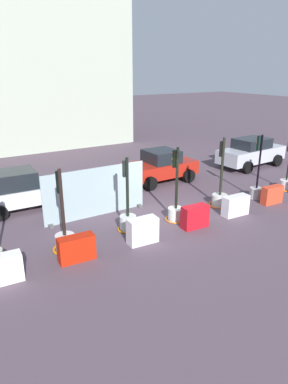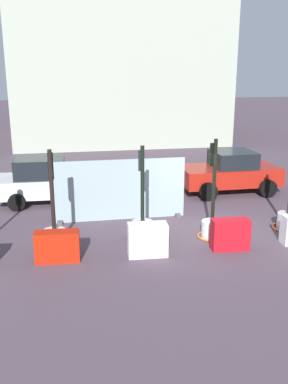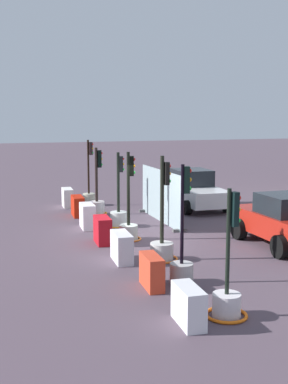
{
  "view_description": "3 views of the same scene",
  "coord_description": "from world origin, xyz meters",
  "px_view_note": "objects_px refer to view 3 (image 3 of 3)",
  "views": [
    {
      "loc": [
        -7.83,
        -10.32,
        5.65
      ],
      "look_at": [
        -1.57,
        -0.22,
        1.42
      ],
      "focal_mm": 32.34,
      "sensor_mm": 36.0,
      "label": 1
    },
    {
      "loc": [
        -4.26,
        -11.55,
        4.81
      ],
      "look_at": [
        -2.17,
        -0.23,
        1.48
      ],
      "focal_mm": 39.99,
      "sensor_mm": 36.0,
      "label": 2
    },
    {
      "loc": [
        15.57,
        -4.92,
        4.13
      ],
      "look_at": [
        -0.01,
        0.2,
        1.6
      ],
      "focal_mm": 47.21,
      "sensor_mm": 36.0,
      "label": 3
    }
  ],
  "objects_px": {
    "construction_barrier_5": "(152,272)",
    "traffic_light_6": "(227,297)",
    "construction_barrier_0": "(68,198)",
    "traffic_light_5": "(182,259)",
    "traffic_light_2": "(119,214)",
    "construction_barrier_2": "(88,216)",
    "construction_barrier_6": "(189,306)",
    "construction_barrier_3": "(103,230)",
    "car_white_van": "(195,190)",
    "traffic_light_0": "(89,193)",
    "traffic_light_4": "(162,243)",
    "car_red_compact": "(286,220)",
    "traffic_light_1": "(97,203)",
    "construction_barrier_4": "(122,247)",
    "traffic_light_3": "(129,224)",
    "construction_barrier_1": "(78,206)"
  },
  "relations": [
    {
      "from": "car_red_compact",
      "to": "construction_barrier_1",
      "type": "bearing_deg",
      "value": -141.54
    },
    {
      "from": "construction_barrier_0",
      "to": "construction_barrier_1",
      "type": "bearing_deg",
      "value": 1.22
    },
    {
      "from": "traffic_light_1",
      "to": "traffic_light_4",
      "type": "xyz_separation_m",
      "value": [
        7.11,
        0.27,
        0.01
      ]
    },
    {
      "from": "traffic_light_6",
      "to": "construction_barrier_3",
      "type": "xyz_separation_m",
      "value": [
        -6.65,
        -1.02,
        0.01
      ]
    },
    {
      "from": "traffic_light_2",
      "to": "construction_barrier_5",
      "type": "xyz_separation_m",
      "value": [
        6.74,
        -1.03,
        -0.08
      ]
    },
    {
      "from": "construction_barrier_5",
      "to": "car_red_compact",
      "type": "xyz_separation_m",
      "value": [
        -2.39,
        5.33,
        0.42
      ]
    },
    {
      "from": "traffic_light_1",
      "to": "traffic_light_6",
      "type": "height_order",
      "value": "traffic_light_1"
    },
    {
      "from": "construction_barrier_1",
      "to": "traffic_light_2",
      "type": "bearing_deg",
      "value": 23.98
    },
    {
      "from": "traffic_light_2",
      "to": "traffic_light_4",
      "type": "height_order",
      "value": "traffic_light_4"
    },
    {
      "from": "construction_barrier_0",
      "to": "car_red_compact",
      "type": "distance_m",
      "value": 10.48
    },
    {
      "from": "traffic_light_5",
      "to": "construction_barrier_3",
      "type": "height_order",
      "value": "traffic_light_5"
    },
    {
      "from": "traffic_light_2",
      "to": "construction_barrier_0",
      "type": "distance_m",
      "value": 4.75
    },
    {
      "from": "traffic_light_4",
      "to": "construction_barrier_5",
      "type": "relative_size",
      "value": 2.88
    },
    {
      "from": "construction_barrier_3",
      "to": "construction_barrier_4",
      "type": "relative_size",
      "value": 0.93
    },
    {
      "from": "traffic_light_5",
      "to": "construction_barrier_0",
      "type": "height_order",
      "value": "traffic_light_5"
    },
    {
      "from": "construction_barrier_1",
      "to": "car_white_van",
      "type": "distance_m",
      "value": 5.35
    },
    {
      "from": "traffic_light_6",
      "to": "construction_barrier_1",
      "type": "height_order",
      "value": "traffic_light_6"
    },
    {
      "from": "construction_barrier_5",
      "to": "car_white_van",
      "type": "distance_m",
      "value": 10.81
    },
    {
      "from": "construction_barrier_0",
      "to": "construction_barrier_5",
      "type": "xyz_separation_m",
      "value": [
        11.35,
        0.09,
        -0.02
      ]
    },
    {
      "from": "car_white_van",
      "to": "traffic_light_2",
      "type": "bearing_deg",
      "value": -57.79
    },
    {
      "from": "construction_barrier_3",
      "to": "traffic_light_2",
      "type": "bearing_deg",
      "value": 152.68
    },
    {
      "from": "traffic_light_3",
      "to": "construction_barrier_1",
      "type": "height_order",
      "value": "traffic_light_3"
    },
    {
      "from": "construction_barrier_5",
      "to": "traffic_light_6",
      "type": "bearing_deg",
      "value": 22.58
    },
    {
      "from": "traffic_light_5",
      "to": "traffic_light_6",
      "type": "height_order",
      "value": "traffic_light_5"
    },
    {
      "from": "construction_barrier_1",
      "to": "construction_barrier_4",
      "type": "distance_m",
      "value": 6.82
    },
    {
      "from": "construction_barrier_1",
      "to": "car_white_van",
      "type": "height_order",
      "value": "car_white_van"
    },
    {
      "from": "traffic_light_1",
      "to": "traffic_light_3",
      "type": "distance_m",
      "value": 4.55
    },
    {
      "from": "traffic_light_6",
      "to": "construction_barrier_2",
      "type": "relative_size",
      "value": 2.51
    },
    {
      "from": "construction_barrier_6",
      "to": "car_white_van",
      "type": "xyz_separation_m",
      "value": [
        -11.67,
        5.29,
        0.41
      ]
    },
    {
      "from": "traffic_light_0",
      "to": "construction_barrier_6",
      "type": "bearing_deg",
      "value": -3.86
    },
    {
      "from": "construction_barrier_0",
      "to": "construction_barrier_1",
      "type": "height_order",
      "value": "construction_barrier_0"
    },
    {
      "from": "construction_barrier_3",
      "to": "traffic_light_0",
      "type": "bearing_deg",
      "value": 171.48
    },
    {
      "from": "car_red_compact",
      "to": "construction_barrier_2",
      "type": "bearing_deg",
      "value": -128.96
    },
    {
      "from": "traffic_light_3",
      "to": "construction_barrier_1",
      "type": "xyz_separation_m",
      "value": [
        -4.46,
        -0.86,
        -0.12
      ]
    },
    {
      "from": "construction_barrier_3",
      "to": "construction_barrier_6",
      "type": "height_order",
      "value": "construction_barrier_3"
    },
    {
      "from": "traffic_light_4",
      "to": "traffic_light_6",
      "type": "height_order",
      "value": "traffic_light_4"
    },
    {
      "from": "construction_barrier_4",
      "to": "car_red_compact",
      "type": "bearing_deg",
      "value": 90.55
    },
    {
      "from": "construction_barrier_2",
      "to": "construction_barrier_6",
      "type": "distance_m",
      "value": 9.07
    },
    {
      "from": "traffic_light_4",
      "to": "traffic_light_5",
      "type": "relative_size",
      "value": 1.01
    },
    {
      "from": "construction_barrier_6",
      "to": "construction_barrier_4",
      "type": "bearing_deg",
      "value": -179.02
    },
    {
      "from": "construction_barrier_2",
      "to": "car_white_van",
      "type": "distance_m",
      "value": 6.02
    },
    {
      "from": "construction_barrier_5",
      "to": "construction_barrier_6",
      "type": "distance_m",
      "value": 2.26
    },
    {
      "from": "traffic_light_5",
      "to": "construction_barrier_5",
      "type": "xyz_separation_m",
      "value": [
        0.09,
        -0.82,
        -0.2
      ]
    },
    {
      "from": "traffic_light_0",
      "to": "construction_barrier_2",
      "type": "height_order",
      "value": "traffic_light_0"
    },
    {
      "from": "car_white_van",
      "to": "car_red_compact",
      "type": "distance_m",
      "value": 7.02
    },
    {
      "from": "traffic_light_3",
      "to": "construction_barrier_6",
      "type": "distance_m",
      "value": 7.0
    },
    {
      "from": "traffic_light_1",
      "to": "car_white_van",
      "type": "height_order",
      "value": "traffic_light_1"
    },
    {
      "from": "construction_barrier_2",
      "to": "traffic_light_4",
      "type": "bearing_deg",
      "value": 14.19
    },
    {
      "from": "traffic_light_2",
      "to": "traffic_light_5",
      "type": "height_order",
      "value": "traffic_light_5"
    },
    {
      "from": "traffic_light_0",
      "to": "traffic_light_2",
      "type": "relative_size",
      "value": 1.08
    }
  ]
}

